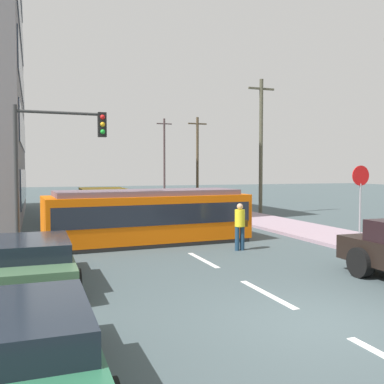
{
  "coord_description": "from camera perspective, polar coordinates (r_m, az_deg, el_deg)",
  "views": [
    {
      "loc": [
        -5.01,
        -6.64,
        2.85
      ],
      "look_at": [
        0.3,
        7.8,
        2.07
      ],
      "focal_mm": 40.59,
      "sensor_mm": 36.0,
      "label": 1
    }
  ],
  "objects": [
    {
      "name": "ground_plane",
      "position": [
        17.61,
        -3.39,
        -6.41
      ],
      "size": [
        120.0,
        120.0,
        0.0
      ],
      "primitive_type": "plane",
      "color": "#3F4D50"
    },
    {
      "name": "utility_pole_far",
      "position": [
        40.22,
        0.71,
        4.6
      ],
      "size": [
        1.8,
        0.24,
        7.71
      ],
      "color": "brown",
      "rests_on": "ground"
    },
    {
      "name": "city_bus",
      "position": [
        24.59,
        -11.3,
        -1.38
      ],
      "size": [
        2.69,
        5.98,
        1.79
      ],
      "color": "gold",
      "rests_on": "ground"
    },
    {
      "name": "lane_stripe_1",
      "position": [
        10.39,
        9.81,
        -13.04
      ],
      "size": [
        0.16,
        2.4,
        0.01
      ],
      "primitive_type": "cube",
      "color": "silver",
      "rests_on": "ground"
    },
    {
      "name": "sidewalk_curb_right",
      "position": [
        17.52,
        22.73,
        -6.45
      ],
      "size": [
        3.2,
        36.0,
        0.14
      ],
      "primitive_type": "cube",
      "color": "gray",
      "rests_on": "ground"
    },
    {
      "name": "parked_sedan_mid",
      "position": [
        11.44,
        -20.19,
        -8.49
      ],
      "size": [
        2.09,
        4.52,
        1.19
      ],
      "color": "#406243",
      "rests_on": "ground"
    },
    {
      "name": "stop_sign",
      "position": [
        17.56,
        21.26,
        0.57
      ],
      "size": [
        0.76,
        0.07,
        2.88
      ],
      "color": "gray",
      "rests_on": "sidewalk_curb_right"
    },
    {
      "name": "utility_pole_distant",
      "position": [
        50.41,
        -3.66,
        4.86
      ],
      "size": [
        1.8,
        0.24,
        8.77
      ],
      "color": "#4E3B3B",
      "rests_on": "ground"
    },
    {
      "name": "lane_stripe_3",
      "position": [
        23.07,
        -7.48,
        -4.2
      ],
      "size": [
        0.16,
        2.4,
        0.01
      ],
      "primitive_type": "cube",
      "color": "silver",
      "rests_on": "ground"
    },
    {
      "name": "utility_pole_mid",
      "position": [
        28.2,
        9.04,
        6.2
      ],
      "size": [
        1.8,
        0.24,
        8.61
      ],
      "color": "#4F4D3B",
      "rests_on": "ground"
    },
    {
      "name": "parked_sedan_near",
      "position": [
        6.12,
        -22.0,
        -18.63
      ],
      "size": [
        2.1,
        4.15,
        1.19
      ],
      "color": "#286446",
      "rests_on": "ground"
    },
    {
      "name": "lane_stripe_4",
      "position": [
        28.92,
        -10.1,
        -2.78
      ],
      "size": [
        0.16,
        2.4,
        0.01
      ],
      "primitive_type": "cube",
      "color": "silver",
      "rests_on": "ground"
    },
    {
      "name": "traffic_light_mast",
      "position": [
        15.24,
        -17.67,
        5.19
      ],
      "size": [
        3.0,
        0.33,
        4.96
      ],
      "color": "#333333",
      "rests_on": "ground"
    },
    {
      "name": "pedestrian_crossing",
      "position": [
        15.49,
        6.32,
        -4.18
      ],
      "size": [
        0.5,
        0.36,
        1.67
      ],
      "color": "navy",
      "rests_on": "ground"
    },
    {
      "name": "streetcar_tram",
      "position": [
        16.96,
        -5.74,
        -3.11
      ],
      "size": [
        7.91,
        2.91,
        2.08
      ],
      "color": "#E55D07",
      "rests_on": "ground"
    },
    {
      "name": "lane_stripe_2",
      "position": [
        13.89,
        1.44,
        -8.91
      ],
      "size": [
        0.16,
        2.4,
        0.01
      ],
      "primitive_type": "cube",
      "color": "silver",
      "rests_on": "ground"
    }
  ]
}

